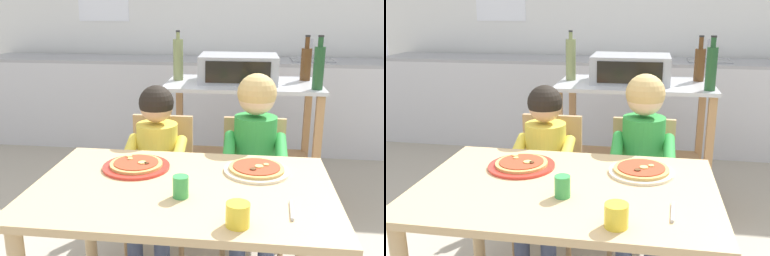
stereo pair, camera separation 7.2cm
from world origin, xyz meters
The scene contains 18 objects.
ground_plane centered at (0.00, 1.24, 0.00)m, with size 12.44×12.44×0.00m, color #A89E8C.
back_wall_tiled centered at (0.00, 3.17, 1.35)m, with size 5.50×0.14×2.70m.
kitchen_counter centered at (0.00, 2.76, 0.45)m, with size 4.95×0.60×1.10m.
kitchen_island_cart centered at (0.21, 1.44, 0.60)m, with size 1.07×0.61×0.90m.
toaster_oven centered at (0.18, 1.46, 0.99)m, with size 0.53×0.39×0.19m.
bottle_clear_vinegar centered at (-0.25, 1.48, 1.05)m, with size 0.07×0.07×0.35m.
bottle_slim_sauce centered at (0.65, 1.58, 1.03)m, with size 0.07×0.07×0.32m.
bottle_squat_spirits centered at (0.69, 1.24, 1.05)m, with size 0.07×0.07×0.34m.
dining_table centered at (0.00, 0.00, 0.62)m, with size 1.18×0.78×0.74m.
dining_chair_left centered at (-0.23, 0.66, 0.48)m, with size 0.36×0.36×0.81m.
dining_chair_right centered at (0.29, 0.67, 0.48)m, with size 0.36×0.36×0.81m.
child_in_yellow_shirt centered at (-0.23, 0.54, 0.65)m, with size 0.32×0.42×1.00m.
child_in_green_shirt centered at (0.29, 0.56, 0.70)m, with size 0.32×0.42×1.07m.
pizza_plate_red_rimmed centered at (-0.23, 0.16, 0.75)m, with size 0.29×0.29×0.03m.
pizza_plate_cream centered at (0.29, 0.18, 0.75)m, with size 0.28×0.28×0.03m.
drinking_cup_yellow centered at (0.22, -0.29, 0.78)m, with size 0.08×0.08×0.08m, color yellow.
drinking_cup_green centered at (0.01, -0.10, 0.78)m, with size 0.06×0.06×0.08m, color green.
serving_spoon centered at (0.41, -0.17, 0.74)m, with size 0.01×0.01×0.14m, color #B7BABF.
Camera 2 is at (0.31, -1.52, 1.42)m, focal length 39.90 mm.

